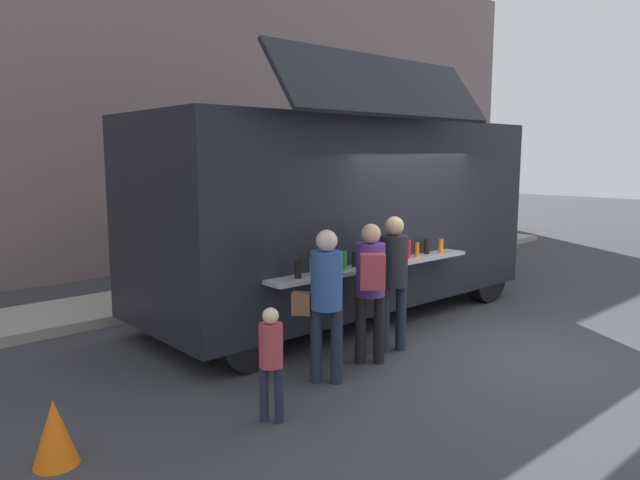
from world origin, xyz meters
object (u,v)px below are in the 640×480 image
object	(u,v)px
traffic_cone_orange	(55,432)
customer_front_ordering	(394,272)
customer_mid_with_backpack	(371,279)
customer_rear_waiting	(325,293)
trash_bin	(403,243)
food_truck_main	(341,211)
child_near_queue	(271,354)

from	to	relation	value
traffic_cone_orange	customer_front_ordering	world-z (taller)	customer_front_ordering
customer_front_ordering	traffic_cone_orange	bearing A→B (deg)	115.56
customer_mid_with_backpack	customer_rear_waiting	bearing A→B (deg)	136.93
traffic_cone_orange	trash_bin	bearing A→B (deg)	23.07
trash_bin	customer_front_ordering	xyz separation A→B (m)	(-5.15, -3.99, 0.60)
traffic_cone_orange	trash_bin	size ratio (longest dim) A/B	0.64
food_truck_main	customer_rear_waiting	distance (m)	2.86
customer_rear_waiting	child_near_queue	xyz separation A→B (m)	(-1.03, -0.36, -0.35)
customer_mid_with_backpack	trash_bin	bearing A→B (deg)	-11.09
trash_bin	customer_rear_waiting	size ratio (longest dim) A/B	0.51
customer_front_ordering	customer_mid_with_backpack	bearing A→B (deg)	128.55
food_truck_main	traffic_cone_orange	distance (m)	5.31
trash_bin	customer_mid_with_backpack	distance (m)	7.07
traffic_cone_orange	customer_rear_waiting	distance (m)	2.87
customer_front_ordering	customer_mid_with_backpack	distance (m)	0.58
trash_bin	customer_front_ordering	world-z (taller)	customer_front_ordering
customer_mid_with_backpack	child_near_queue	size ratio (longest dim) A/B	1.54
customer_rear_waiting	child_near_queue	world-z (taller)	customer_rear_waiting
food_truck_main	customer_front_ordering	distance (m)	1.92
food_truck_main	traffic_cone_orange	bearing A→B (deg)	-160.21
child_near_queue	customer_rear_waiting	bearing A→B (deg)	-16.21
traffic_cone_orange	trash_bin	distance (m)	10.08
customer_rear_waiting	customer_mid_with_backpack	bearing A→B (deg)	-35.52
customer_front_ordering	child_near_queue	size ratio (longest dim) A/B	1.58
food_truck_main	customer_front_ordering	world-z (taller)	food_truck_main
customer_front_ordering	child_near_queue	world-z (taller)	customer_front_ordering
customer_front_ordering	child_near_queue	distance (m)	2.47
traffic_cone_orange	customer_mid_with_backpack	size ratio (longest dim) A/B	0.33
food_truck_main	trash_bin	world-z (taller)	food_truck_main
customer_front_ordering	food_truck_main	bearing A→B (deg)	2.05
food_truck_main	customer_mid_with_backpack	bearing A→B (deg)	-124.88
trash_bin	child_near_queue	bearing A→B (deg)	-148.99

